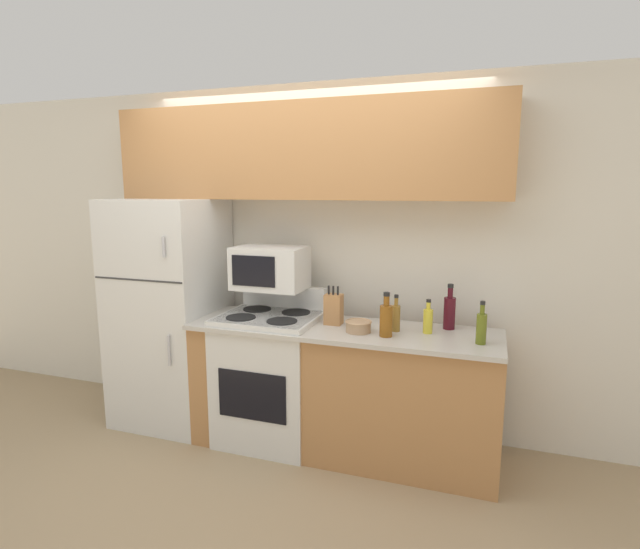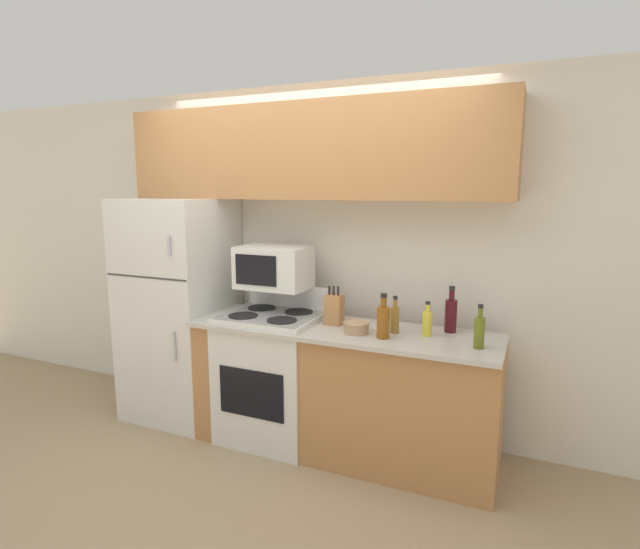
% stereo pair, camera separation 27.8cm
% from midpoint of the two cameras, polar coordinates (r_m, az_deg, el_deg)
% --- Properties ---
extents(ground_plane, '(12.00, 12.00, 0.00)m').
position_cam_midpoint_polar(ground_plane, '(3.58, -7.43, -20.40)').
color(ground_plane, tan).
extents(wall_back, '(8.00, 0.05, 2.55)m').
position_cam_midpoint_polar(wall_back, '(3.80, -2.98, 1.90)').
color(wall_back, silver).
rests_on(wall_back, ground_plane).
extents(lower_cabinets, '(2.06, 0.62, 0.89)m').
position_cam_midpoint_polar(lower_cabinets, '(3.49, 0.21, -13.00)').
color(lower_cabinets, '#B27A47').
rests_on(lower_cabinets, ground_plane).
extents(refrigerator, '(0.75, 0.72, 1.72)m').
position_cam_midpoint_polar(refrigerator, '(4.06, -18.67, -4.07)').
color(refrigerator, silver).
rests_on(refrigerator, ground_plane).
extents(upper_cabinets, '(2.81, 0.34, 0.66)m').
position_cam_midpoint_polar(upper_cabinets, '(3.59, -4.29, 13.78)').
color(upper_cabinets, '#B27A47').
rests_on(upper_cabinets, refrigerator).
extents(stove, '(0.68, 0.60, 1.08)m').
position_cam_midpoint_polar(stove, '(3.66, -7.92, -11.41)').
color(stove, silver).
rests_on(stove, ground_plane).
extents(microwave, '(0.50, 0.34, 0.30)m').
position_cam_midpoint_polar(microwave, '(3.58, -7.96, 0.74)').
color(microwave, silver).
rests_on(microwave, stove).
extents(knife_block, '(0.11, 0.10, 0.27)m').
position_cam_midpoint_polar(knife_block, '(3.38, -0.79, -3.99)').
color(knife_block, '#B27A47').
rests_on(knife_block, lower_cabinets).
extents(bowl, '(0.17, 0.17, 0.07)m').
position_cam_midpoint_polar(bowl, '(3.22, 1.93, -5.92)').
color(bowl, tan).
rests_on(bowl, lower_cabinets).
extents(bottle_olive_oil, '(0.06, 0.06, 0.26)m').
position_cam_midpoint_polar(bottle_olive_oil, '(3.07, 15.52, -5.86)').
color(bottle_olive_oil, '#5B6619').
rests_on(bottle_olive_oil, lower_cabinets).
extents(bottle_cooking_spray, '(0.06, 0.06, 0.22)m').
position_cam_midpoint_polar(bottle_cooking_spray, '(3.22, 9.83, -5.16)').
color(bottle_cooking_spray, gold).
rests_on(bottle_cooking_spray, lower_cabinets).
extents(bottle_whiskey, '(0.08, 0.08, 0.28)m').
position_cam_midpoint_polar(bottle_whiskey, '(3.11, 5.04, -5.14)').
color(bottle_whiskey, brown).
rests_on(bottle_whiskey, lower_cabinets).
extents(bottle_vinegar, '(0.06, 0.06, 0.24)m').
position_cam_midpoint_polar(bottle_vinegar, '(3.24, 6.24, -4.86)').
color(bottle_vinegar, olive).
rests_on(bottle_vinegar, lower_cabinets).
extents(bottle_wine_red, '(0.08, 0.08, 0.30)m').
position_cam_midpoint_polar(bottle_wine_red, '(3.34, 12.30, -4.16)').
color(bottle_wine_red, '#470F19').
rests_on(bottle_wine_red, lower_cabinets).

